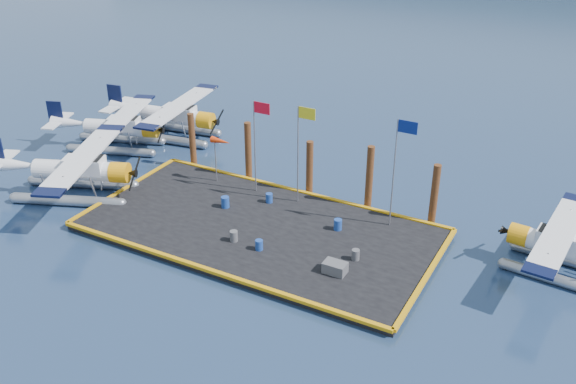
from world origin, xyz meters
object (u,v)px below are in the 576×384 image
at_px(seaplane_c, 175,118).
at_px(windsock, 221,142).
at_px(seaplane_b, 120,130).
at_px(drum_1, 259,245).
at_px(flagpole_blue, 398,158).
at_px(piling_3, 369,179).
at_px(piling_4, 434,197).
at_px(crate, 335,268).
at_px(piling_2, 310,169).
at_px(drum_0, 225,202).
at_px(drum_2, 356,255).
at_px(flagpole_yellow, 301,140).
at_px(drum_4, 338,225).
at_px(seaplane_a, 79,173).
at_px(flagpole_red, 257,133).
at_px(drum_5, 269,198).
at_px(piling_1, 248,153).
at_px(drum_3, 234,236).
at_px(piling_0, 192,141).
at_px(seaplane_d, 564,250).

xyz_separation_m(seaplane_c, windsock, (7.84, -5.35, 1.62)).
xyz_separation_m(seaplane_b, windsock, (10.17, -1.72, 1.73)).
distance_m(drum_1, flagpole_blue, 8.95).
bearing_deg(piling_3, piling_4, 0.00).
relative_size(crate, piling_2, 0.31).
relative_size(seaplane_b, drum_0, 13.84).
height_order(seaplane_c, drum_2, seaplane_c).
xyz_separation_m(drum_1, windsock, (-6.27, 5.88, 2.53)).
distance_m(drum_2, flagpole_blue, 5.87).
bearing_deg(flagpole_yellow, drum_4, -29.40).
bearing_deg(seaplane_a, piling_4, 86.38).
relative_size(drum_0, flagpole_red, 0.12).
bearing_deg(piling_4, drum_5, -164.94).
relative_size(drum_1, piling_4, 0.15).
distance_m(piling_1, piling_2, 4.50).
height_order(drum_3, piling_0, piling_0).
relative_size(drum_4, piling_0, 0.16).
bearing_deg(piling_1, seaplane_c, 157.08).
xyz_separation_m(seaplane_a, drum_1, (13.47, -0.54, -0.96)).
distance_m(drum_0, piling_1, 4.68).
relative_size(drum_0, piling_4, 0.17).
bearing_deg(piling_1, drum_3, -64.20).
height_order(seaplane_b, piling_2, piling_2).
bearing_deg(seaplane_b, piling_3, 70.03).
xyz_separation_m(flagpole_yellow, windsock, (-5.73, 0.00, -1.28)).
bearing_deg(flagpole_red, piling_1, 136.85).
height_order(drum_1, piling_0, piling_0).
height_order(seaplane_a, drum_5, seaplane_a).
xyz_separation_m(flagpole_yellow, piling_0, (-9.20, 1.60, -2.51)).
relative_size(piling_2, piling_3, 0.88).
distance_m(drum_1, piling_2, 7.61).
bearing_deg(seaplane_b, flagpole_red, 62.78).
bearing_deg(piling_1, flagpole_yellow, -18.79).
bearing_deg(piling_3, drum_4, -96.46).
distance_m(flagpole_blue, piling_4, 3.61).
height_order(seaplane_a, drum_2, seaplane_a).
xyz_separation_m(seaplane_b, piling_4, (23.70, -0.12, 0.50)).
relative_size(flagpole_red, piling_0, 1.50).
height_order(piling_1, piling_2, piling_1).
bearing_deg(seaplane_a, piling_3, 90.40).
bearing_deg(seaplane_d, piling_1, 90.36).
xyz_separation_m(drum_0, piling_3, (7.49, 4.36, 1.40)).
bearing_deg(seaplane_a, piling_0, 129.67).
distance_m(seaplane_c, flagpole_blue, 20.51).
bearing_deg(seaplane_b, seaplane_a, 3.24).
distance_m(drum_0, windsock, 4.23).
distance_m(drum_1, drum_5, 5.41).
xyz_separation_m(flagpole_red, piling_2, (2.79, 1.60, -2.50)).
height_order(piling_1, piling_4, piling_1).
relative_size(piling_1, piling_2, 1.11).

